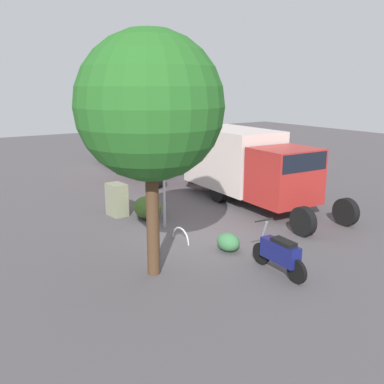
{
  "coord_description": "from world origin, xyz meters",
  "views": [
    {
      "loc": [
        -9.64,
        6.91,
        4.41
      ],
      "look_at": [
        1.41,
        -0.34,
        1.07
      ],
      "focal_mm": 39.71,
      "sensor_mm": 36.0,
      "label": 1
    }
  ],
  "objects": [
    {
      "name": "ground_plane",
      "position": [
        0.0,
        0.0,
        0.0
      ],
      "size": [
        60.0,
        60.0,
        0.0
      ],
      "primitive_type": "plane",
      "color": "#4B464A"
    },
    {
      "name": "box_truck_near",
      "position": [
        2.46,
        -3.59,
        1.55
      ],
      "size": [
        7.35,
        2.44,
        2.74
      ],
      "rotation": [
        0.0,
        0.0,
        3.1
      ],
      "color": "black",
      "rests_on": "ground"
    },
    {
      "name": "box_truck_far",
      "position": [
        10.8,
        -2.85,
        1.57
      ],
      "size": [
        8.15,
        2.4,
        2.79
      ],
      "rotation": [
        0.0,
        0.0,
        3.11
      ],
      "color": "black",
      "rests_on": "ground"
    },
    {
      "name": "motorcycle",
      "position": [
        -2.9,
        -0.01,
        0.52
      ],
      "size": [
        1.81,
        0.55,
        1.2
      ],
      "rotation": [
        0.0,
        0.0,
        -0.04
      ],
      "color": "black",
      "rests_on": "ground"
    },
    {
      "name": "stop_sign",
      "position": [
        1.59,
        0.59,
        2.14
      ],
      "size": [
        0.71,
        0.33,
        3.21
      ],
      "color": "#9E9EA3",
      "rests_on": "ground"
    },
    {
      "name": "street_tree",
      "position": [
        -1.24,
        2.5,
        3.94
      ],
      "size": [
        3.31,
        3.31,
        5.61
      ],
      "color": "#47301E",
      "rests_on": "ground"
    },
    {
      "name": "utility_cabinet",
      "position": [
        3.61,
        1.32,
        0.56
      ],
      "size": [
        0.78,
        0.58,
        1.13
      ],
      "primitive_type": "cube",
      "rotation": [
        0.0,
        0.0,
        0.08
      ],
      "color": "gray",
      "rests_on": "ground"
    },
    {
      "name": "bike_rack_hoop",
      "position": [
        0.25,
        0.82,
        0.0
      ],
      "size": [
        0.85,
        0.09,
        0.85
      ],
      "primitive_type": "torus",
      "rotation": [
        1.57,
        0.0,
        0.04
      ],
      "color": "#B7B7BC",
      "rests_on": "ground"
    },
    {
      "name": "shrub_near_sign",
      "position": [
        2.73,
        0.6,
        0.38
      ],
      "size": [
        1.11,
        0.91,
        0.76
      ],
      "primitive_type": "ellipsoid",
      "color": "#406427",
      "rests_on": "ground"
    },
    {
      "name": "shrub_mid_verge",
      "position": [
        -1.07,
        0.1,
        0.24
      ],
      "size": [
        0.71,
        0.58,
        0.48
      ],
      "primitive_type": "ellipsoid",
      "color": "#376F40",
      "rests_on": "ground"
    }
  ]
}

